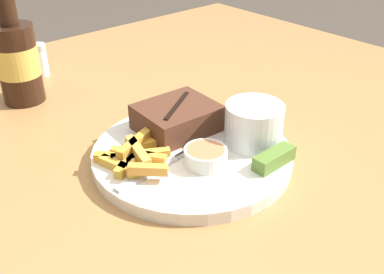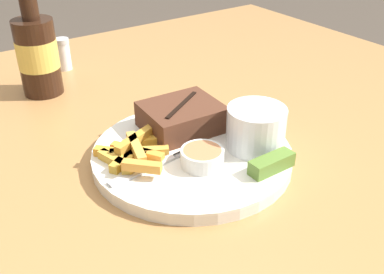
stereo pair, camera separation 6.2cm
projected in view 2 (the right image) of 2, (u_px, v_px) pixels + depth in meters
dining_table at (192, 199)px, 0.67m from camera, size 1.30×1.23×0.73m
dinner_plate at (192, 155)px, 0.63m from camera, size 0.28×0.28×0.02m
steak_portion at (182, 117)px, 0.67m from camera, size 0.12×0.10×0.04m
fries_pile at (133, 152)px, 0.60m from camera, size 0.11×0.11×0.02m
coleslaw_cup at (256, 126)px, 0.62m from camera, size 0.08×0.08×0.06m
dipping_sauce_cup at (202, 156)px, 0.59m from camera, size 0.06×0.06×0.02m
pickle_spear at (272, 164)px, 0.58m from camera, size 0.06×0.02×0.02m
fork_utensil at (149, 167)px, 0.59m from camera, size 0.13×0.02×0.00m
beer_bottle at (37, 52)px, 0.79m from camera, size 0.07×0.07×0.22m
salt_shaker at (63, 54)px, 0.91m from camera, size 0.03×0.03×0.07m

